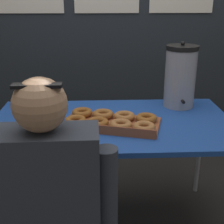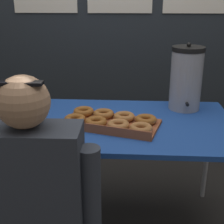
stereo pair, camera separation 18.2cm
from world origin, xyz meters
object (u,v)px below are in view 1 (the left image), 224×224
(coffee_urn, at_px, (180,76))
(cell_phone, at_px, (35,124))
(person_seated, at_px, (50,223))
(donut_box, at_px, (111,121))

(coffee_urn, relative_size, cell_phone, 2.74)
(coffee_urn, bearing_deg, person_seated, -129.62)
(donut_box, distance_m, cell_phone, 0.44)
(person_seated, bearing_deg, cell_phone, -76.27)
(coffee_urn, height_order, person_seated, person_seated)
(donut_box, height_order, coffee_urn, coffee_urn)
(coffee_urn, distance_m, person_seated, 1.23)
(cell_phone, xyz_separation_m, person_seated, (0.16, -0.61, -0.19))
(donut_box, bearing_deg, coffee_urn, 49.64)
(coffee_urn, bearing_deg, donut_box, -146.08)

